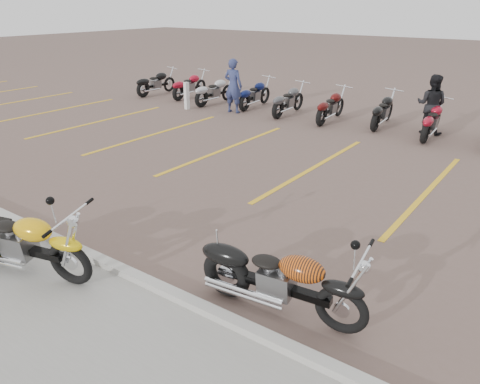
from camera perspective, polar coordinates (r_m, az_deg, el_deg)
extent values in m
plane|color=brown|center=(8.49, -3.62, -4.24)|extent=(100.00, 100.00, 0.00)
cube|color=#ADAAA3|center=(7.23, -13.86, -9.44)|extent=(60.00, 0.18, 0.12)
torus|color=black|center=(7.09, -19.71, -8.17)|extent=(0.71, 0.29, 0.70)
cube|color=black|center=(7.59, -24.65, -6.29)|extent=(1.39, 0.48, 0.11)
cube|color=slate|center=(7.60, -25.01, -5.77)|extent=(0.52, 0.43, 0.37)
ellipsoid|color=#E5A80C|center=(7.22, -23.43, -4.07)|extent=(0.70, 0.49, 0.32)
ellipsoid|color=black|center=(7.58, -26.10, -3.66)|extent=(0.48, 0.38, 0.13)
torus|color=black|center=(5.93, 12.35, -13.87)|extent=(0.68, 0.19, 0.67)
torus|color=black|center=(6.47, -1.46, -9.97)|extent=(0.73, 0.25, 0.72)
cube|color=black|center=(6.12, 5.12, -11.44)|extent=(1.35, 0.27, 0.10)
cube|color=slate|center=(6.10, 4.69, -10.83)|extent=(0.47, 0.36, 0.35)
ellipsoid|color=black|center=(5.83, 7.86, -9.12)|extent=(0.63, 0.39, 0.31)
ellipsoid|color=black|center=(6.01, 3.60, -8.34)|extent=(0.43, 0.31, 0.12)
imported|color=navy|center=(17.19, -0.83, 12.81)|extent=(0.74, 0.53, 1.92)
imported|color=black|center=(15.43, 22.29, 9.85)|extent=(0.88, 0.69, 1.79)
cube|color=silver|center=(17.91, -6.52, 11.57)|extent=(0.18, 0.18, 1.00)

